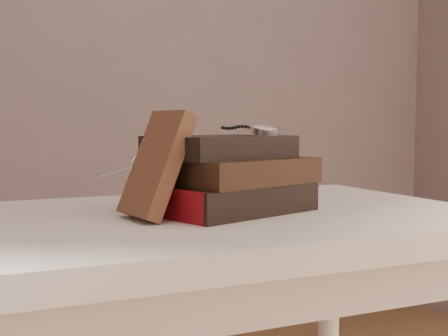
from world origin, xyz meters
name	(u,v)px	position (x,y,z in m)	size (l,w,h in m)	color
back_wall	(53,3)	(0.00, 1.75, 1.35)	(3.50, 0.02, 2.70)	gray
table	(191,268)	(0.00, 0.35, 0.66)	(1.00, 0.60, 0.75)	silver
book_stack	(230,176)	(0.07, 0.34, 0.81)	(0.31, 0.25, 0.13)	black
journal	(156,165)	(-0.07, 0.32, 0.84)	(0.03, 0.11, 0.17)	#432619
pocket_watch	(263,130)	(0.14, 0.36, 0.89)	(0.07, 0.16, 0.02)	silver
eyeglasses	(155,169)	(-0.05, 0.40, 0.82)	(0.14, 0.15, 0.05)	silver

